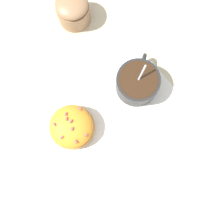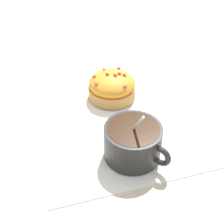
# 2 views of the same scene
# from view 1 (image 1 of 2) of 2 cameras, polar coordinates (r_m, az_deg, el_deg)

# --- Properties ---
(ground_plane) EXTENTS (3.00, 3.00, 0.00)m
(ground_plane) POSITION_cam_1_polar(r_m,az_deg,el_deg) (0.59, -1.36, 0.87)
(ground_plane) COLOR #C6B793
(paper_napkin) EXTENTS (0.30, 0.31, 0.00)m
(paper_napkin) POSITION_cam_1_polar(r_m,az_deg,el_deg) (0.59, -1.36, 0.90)
(paper_napkin) COLOR white
(paper_napkin) RESTS_ON ground_plane
(coffee_cup) EXTENTS (0.10, 0.09, 0.09)m
(coffee_cup) POSITION_cam_1_polar(r_m,az_deg,el_deg) (0.57, 5.58, 6.41)
(coffee_cup) COLOR black
(coffee_cup) RESTS_ON paper_napkin
(frosted_pastry) EXTENTS (0.10, 0.10, 0.06)m
(frosted_pastry) POSITION_cam_1_polar(r_m,az_deg,el_deg) (0.56, -8.75, -3.21)
(frosted_pastry) COLOR #C18442
(frosted_pastry) RESTS_ON paper_napkin
(sugar_bowl) EXTENTS (0.08, 0.08, 0.07)m
(sugar_bowl) POSITION_cam_1_polar(r_m,az_deg,el_deg) (0.64, -8.48, 21.11)
(sugar_bowl) COLOR #99704C
(sugar_bowl) RESTS_ON ground_plane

